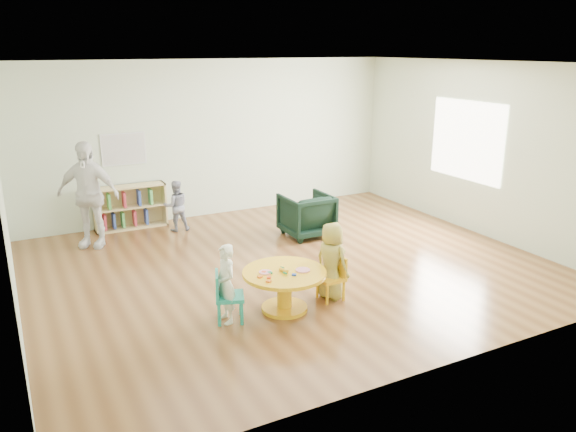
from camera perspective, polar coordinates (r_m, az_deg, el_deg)
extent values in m
plane|color=brown|center=(8.03, 0.19, -5.13)|extent=(7.00, 7.00, 0.00)
cube|color=silver|center=(7.45, 0.21, 14.90)|extent=(7.00, 6.00, 0.10)
cube|color=beige|center=(10.32, -7.61, 7.76)|extent=(7.00, 0.10, 2.80)
cube|color=beige|center=(5.23, 15.61, -1.63)|extent=(7.00, 0.10, 2.80)
cube|color=beige|center=(6.79, -27.00, 1.31)|extent=(0.10, 6.00, 2.80)
cube|color=beige|center=(9.72, 18.94, 6.44)|extent=(0.10, 6.00, 2.80)
cube|color=white|center=(9.89, 17.67, 7.32)|extent=(0.02, 1.60, 1.30)
cylinder|color=gold|center=(6.68, -0.37, -7.75)|extent=(0.18, 0.18, 0.45)
cylinder|color=gold|center=(6.76, -0.36, -9.31)|extent=(0.55, 0.55, 0.04)
cylinder|color=gold|center=(6.58, -0.37, -5.79)|extent=(0.99, 0.99, 0.04)
cylinder|color=pink|center=(6.52, -2.31, -5.73)|extent=(0.15, 0.15, 0.01)
cylinder|color=pink|center=(6.58, 1.51, -5.51)|extent=(0.17, 0.17, 0.01)
cylinder|color=gold|center=(6.53, -0.45, -5.54)|extent=(0.08, 0.13, 0.04)
cylinder|color=#14753B|center=(6.46, -0.31, -5.82)|extent=(0.03, 0.05, 0.02)
cylinder|color=#14753B|center=(6.61, -0.60, -5.26)|extent=(0.03, 0.05, 0.02)
cube|color=#E63F15|center=(6.38, -1.95, -6.25)|extent=(0.06, 0.07, 0.02)
cube|color=orange|center=(6.28, -1.99, -6.65)|extent=(0.07, 0.07, 0.02)
cube|color=#1839B7|center=(6.45, 0.62, -5.98)|extent=(0.07, 0.06, 0.02)
cube|color=#14753B|center=(6.50, -1.85, -5.78)|extent=(0.05, 0.05, 0.02)
cube|color=#E63F15|center=(6.52, -2.47, -5.73)|extent=(0.07, 0.07, 0.02)
cube|color=orange|center=(6.40, -2.86, -6.18)|extent=(0.06, 0.05, 0.02)
cube|color=teal|center=(6.43, -5.94, -8.16)|extent=(0.40, 0.40, 0.04)
cube|color=teal|center=(6.37, -7.22, -6.92)|extent=(0.14, 0.31, 0.27)
cylinder|color=teal|center=(6.61, -7.04, -8.98)|extent=(0.04, 0.04, 0.27)
cylinder|color=teal|center=(6.39, -7.00, -9.96)|extent=(0.04, 0.04, 0.27)
cylinder|color=teal|center=(6.62, -4.83, -8.89)|extent=(0.04, 0.04, 0.27)
cylinder|color=teal|center=(6.39, -4.71, -9.86)|extent=(0.04, 0.04, 0.27)
cube|color=gold|center=(6.94, 4.35, -6.32)|extent=(0.30, 0.30, 0.04)
cube|color=gold|center=(6.95, 5.29, -5.00)|extent=(0.03, 0.30, 0.26)
cylinder|color=gold|center=(6.97, 5.69, -7.60)|extent=(0.04, 0.04, 0.26)
cylinder|color=gold|center=(7.15, 4.64, -6.91)|extent=(0.04, 0.04, 0.26)
cylinder|color=gold|center=(6.85, 4.00, -8.00)|extent=(0.04, 0.04, 0.26)
cylinder|color=gold|center=(7.04, 2.98, -7.29)|extent=(0.04, 0.04, 0.26)
cube|color=tan|center=(9.87, -19.03, 0.45)|extent=(0.03, 0.30, 0.75)
cube|color=tan|center=(10.08, -12.48, 1.33)|extent=(0.03, 0.30, 0.75)
cube|color=tan|center=(10.06, -15.56, -1.08)|extent=(1.20, 0.30, 0.03)
cube|color=tan|center=(9.87, -15.88, 2.90)|extent=(1.20, 0.30, 0.03)
cube|color=tan|center=(9.96, -15.72, 0.90)|extent=(1.14, 0.28, 0.03)
cube|color=tan|center=(10.09, -15.89, 1.09)|extent=(1.20, 0.02, 0.75)
cube|color=#C23348|center=(9.92, -18.14, -0.56)|extent=(0.04, 0.18, 0.26)
cube|color=#2F4DA7|center=(9.94, -17.29, -0.44)|extent=(0.04, 0.18, 0.26)
cube|color=#52B355|center=(9.97, -16.44, -0.32)|extent=(0.04, 0.18, 0.26)
cube|color=#C23348|center=(10.00, -15.33, -0.17)|extent=(0.04, 0.18, 0.26)
cube|color=#2F4DA7|center=(10.04, -14.22, -0.02)|extent=(0.04, 0.18, 0.26)
cube|color=#52B355|center=(9.84, -17.75, 1.44)|extent=(0.04, 0.18, 0.26)
cube|color=#C23348|center=(9.88, -16.33, 1.63)|extent=(0.04, 0.18, 0.26)
cube|color=#2F4DA7|center=(9.93, -14.92, 1.81)|extent=(0.04, 0.18, 0.26)
cube|color=#52B355|center=(9.97, -13.80, 1.96)|extent=(0.04, 0.18, 0.26)
cube|color=silver|center=(9.90, -16.36, 6.55)|extent=(0.74, 0.01, 0.54)
cube|color=#D74C2D|center=(9.89, -16.35, 6.54)|extent=(0.70, 0.00, 0.50)
imported|color=black|center=(9.22, 1.90, 0.12)|extent=(0.76, 0.78, 0.70)
imported|color=white|center=(6.35, -6.33, -6.87)|extent=(0.24, 0.35, 0.92)
imported|color=#FCF51C|center=(6.91, 4.44, -4.55)|extent=(0.44, 0.55, 0.97)
imported|color=#1B2245|center=(9.62, -11.30, 1.02)|extent=(0.46, 0.38, 0.87)
imported|color=white|center=(9.12, -19.67, 2.06)|extent=(1.04, 0.87, 1.66)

